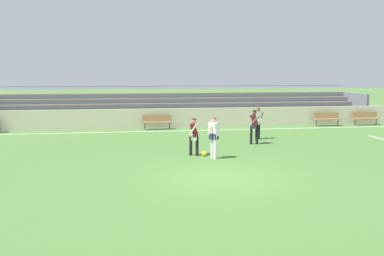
{
  "coord_description": "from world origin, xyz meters",
  "views": [
    {
      "loc": [
        -2.96,
        -12.98,
        3.46
      ],
      "look_at": [
        -0.06,
        5.95,
        0.9
      ],
      "focal_mm": 37.97,
      "sensor_mm": 36.0,
      "label": 1
    }
  ],
  "objects_px": {
    "bench_far_right": "(157,121)",
    "player_white_overlapping": "(214,134)",
    "player_white_on_ball": "(258,120)",
    "soccer_ball": "(204,154)",
    "bench_near_bin": "(327,118)",
    "bench_centre_sideline": "(365,117)",
    "player_dark_wide_right": "(194,134)",
    "bleacher_stand": "(180,107)",
    "player_dark_dropping_back": "(254,124)"
  },
  "relations": [
    {
      "from": "bench_centre_sideline",
      "to": "soccer_ball",
      "type": "relative_size",
      "value": 8.18
    },
    {
      "from": "soccer_ball",
      "to": "bench_far_right",
      "type": "bearing_deg",
      "value": 99.16
    },
    {
      "from": "player_dark_wide_right",
      "to": "player_white_overlapping",
      "type": "relative_size",
      "value": 0.93
    },
    {
      "from": "player_dark_wide_right",
      "to": "soccer_ball",
      "type": "relative_size",
      "value": 7.31
    },
    {
      "from": "bleacher_stand",
      "to": "player_dark_dropping_back",
      "type": "relative_size",
      "value": 15.71
    },
    {
      "from": "soccer_ball",
      "to": "player_white_on_ball",
      "type": "bearing_deg",
      "value": 47.84
    },
    {
      "from": "player_dark_dropping_back",
      "to": "player_dark_wide_right",
      "type": "bearing_deg",
      "value": -145.24
    },
    {
      "from": "bench_far_right",
      "to": "player_white_overlapping",
      "type": "distance_m",
      "value": 9.41
    },
    {
      "from": "player_dark_wide_right",
      "to": "bench_centre_sideline",
      "type": "bearing_deg",
      "value": 32.89
    },
    {
      "from": "bleacher_stand",
      "to": "bench_far_right",
      "type": "distance_m",
      "value": 3.64
    },
    {
      "from": "bench_near_bin",
      "to": "player_white_overlapping",
      "type": "relative_size",
      "value": 1.04
    },
    {
      "from": "bench_far_right",
      "to": "player_white_on_ball",
      "type": "relative_size",
      "value": 1.05
    },
    {
      "from": "bleacher_stand",
      "to": "bench_centre_sideline",
      "type": "height_order",
      "value": "bleacher_stand"
    },
    {
      "from": "bleacher_stand",
      "to": "player_dark_wide_right",
      "type": "distance_m",
      "value": 11.65
    },
    {
      "from": "bench_near_bin",
      "to": "player_white_overlapping",
      "type": "xyz_separation_m",
      "value": [
        -9.65,
        -9.24,
        0.49
      ]
    },
    {
      "from": "bench_centre_sideline",
      "to": "bench_near_bin",
      "type": "distance_m",
      "value": 2.79
    },
    {
      "from": "bench_near_bin",
      "to": "player_white_on_ball",
      "type": "xyz_separation_m",
      "value": [
        -6.31,
        -4.69,
        0.48
      ]
    },
    {
      "from": "bench_far_right",
      "to": "player_white_overlapping",
      "type": "height_order",
      "value": "player_white_overlapping"
    },
    {
      "from": "bench_far_right",
      "to": "soccer_ball",
      "type": "distance_m",
      "value": 8.84
    },
    {
      "from": "bench_centre_sideline",
      "to": "player_white_on_ball",
      "type": "relative_size",
      "value": 1.05
    },
    {
      "from": "soccer_ball",
      "to": "player_white_overlapping",
      "type": "bearing_deg",
      "value": -60.1
    },
    {
      "from": "player_white_overlapping",
      "to": "player_white_on_ball",
      "type": "xyz_separation_m",
      "value": [
        3.34,
        4.55,
        -0.01
      ]
    },
    {
      "from": "player_white_overlapping",
      "to": "bench_near_bin",
      "type": "bearing_deg",
      "value": 43.74
    },
    {
      "from": "bench_centre_sideline",
      "to": "player_white_on_ball",
      "type": "bearing_deg",
      "value": -152.76
    },
    {
      "from": "bench_centre_sideline",
      "to": "player_dark_wide_right",
      "type": "height_order",
      "value": "player_dark_wide_right"
    },
    {
      "from": "bleacher_stand",
      "to": "bench_centre_sideline",
      "type": "distance_m",
      "value": 12.75
    },
    {
      "from": "player_white_on_ball",
      "to": "soccer_ball",
      "type": "xyz_separation_m",
      "value": [
        -3.64,
        -4.02,
        -0.92
      ]
    },
    {
      "from": "player_white_on_ball",
      "to": "soccer_ball",
      "type": "distance_m",
      "value": 5.51
    },
    {
      "from": "bench_centre_sideline",
      "to": "player_white_on_ball",
      "type": "distance_m",
      "value": 10.26
    },
    {
      "from": "player_dark_wide_right",
      "to": "player_white_on_ball",
      "type": "xyz_separation_m",
      "value": [
        4.05,
        3.82,
        0.08
      ]
    },
    {
      "from": "player_dark_dropping_back",
      "to": "player_white_on_ball",
      "type": "xyz_separation_m",
      "value": [
        0.66,
        1.46,
        0.01
      ]
    },
    {
      "from": "soccer_ball",
      "to": "player_dark_dropping_back",
      "type": "bearing_deg",
      "value": 40.59
    },
    {
      "from": "player_dark_dropping_back",
      "to": "soccer_ball",
      "type": "height_order",
      "value": "player_dark_dropping_back"
    },
    {
      "from": "player_white_on_ball",
      "to": "soccer_ball",
      "type": "bearing_deg",
      "value": -132.16
    },
    {
      "from": "bench_centre_sideline",
      "to": "bench_far_right",
      "type": "bearing_deg",
      "value": 180.0
    },
    {
      "from": "player_white_on_ball",
      "to": "soccer_ball",
      "type": "height_order",
      "value": "player_white_on_ball"
    },
    {
      "from": "bleacher_stand",
      "to": "player_dark_wide_right",
      "type": "xyz_separation_m",
      "value": [
        -0.81,
        -11.62,
        -0.15
      ]
    },
    {
      "from": "bench_far_right",
      "to": "player_white_overlapping",
      "type": "bearing_deg",
      "value": -79.52
    },
    {
      "from": "player_dark_wide_right",
      "to": "bleacher_stand",
      "type": "bearing_deg",
      "value": 86.02
    },
    {
      "from": "player_white_overlapping",
      "to": "player_white_on_ball",
      "type": "bearing_deg",
      "value": 53.72
    },
    {
      "from": "player_white_on_ball",
      "to": "bench_centre_sideline",
      "type": "bearing_deg",
      "value": 27.24
    },
    {
      "from": "bench_near_bin",
      "to": "player_white_on_ball",
      "type": "bearing_deg",
      "value": -143.4
    },
    {
      "from": "player_dark_wide_right",
      "to": "player_white_overlapping",
      "type": "xyz_separation_m",
      "value": [
        0.71,
        -0.73,
        0.09
      ]
    },
    {
      "from": "player_white_overlapping",
      "to": "soccer_ball",
      "type": "xyz_separation_m",
      "value": [
        -0.3,
        0.53,
        -0.92
      ]
    },
    {
      "from": "bleacher_stand",
      "to": "soccer_ball",
      "type": "bearing_deg",
      "value": -91.95
    },
    {
      "from": "soccer_ball",
      "to": "bleacher_stand",
      "type": "bearing_deg",
      "value": 88.05
    },
    {
      "from": "player_dark_wide_right",
      "to": "bench_far_right",
      "type": "bearing_deg",
      "value": 96.71
    },
    {
      "from": "bench_near_bin",
      "to": "player_dark_wide_right",
      "type": "relative_size",
      "value": 1.12
    },
    {
      "from": "bleacher_stand",
      "to": "soccer_ball",
      "type": "xyz_separation_m",
      "value": [
        -0.4,
        -11.82,
        -0.99
      ]
    },
    {
      "from": "player_dark_dropping_back",
      "to": "bench_far_right",
      "type": "bearing_deg",
      "value": 125.52
    }
  ]
}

